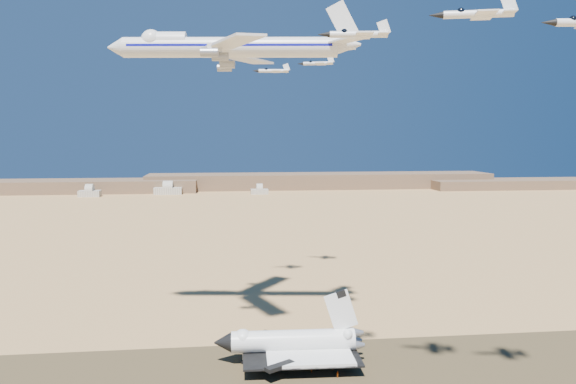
{
  "coord_description": "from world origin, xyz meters",
  "views": [
    {
      "loc": [
        -1.26,
        -140.08,
        62.81
      ],
      "look_at": [
        16.32,
        8.0,
        48.16
      ],
      "focal_mm": 35.0,
      "sensor_mm": 36.0,
      "label": 1
    }
  ],
  "objects": [
    {
      "name": "ground",
      "position": [
        0.0,
        0.0,
        0.0
      ],
      "size": [
        1200.0,
        1200.0,
        0.0
      ],
      "primitive_type": "plane",
      "color": "tan",
      "rests_on": "ground"
    },
    {
      "name": "runway",
      "position": [
        0.0,
        0.0,
        0.03
      ],
      "size": [
        600.0,
        50.0,
        0.06
      ],
      "primitive_type": "cube",
      "color": "#493D24",
      "rests_on": "ground"
    },
    {
      "name": "ridgeline",
      "position": [
        65.32,
        527.31,
        7.63
      ],
      "size": [
        960.0,
        90.0,
        18.0
      ],
      "color": "brown",
      "rests_on": "ground"
    },
    {
      "name": "hangars",
      "position": [
        -64.0,
        478.43,
        4.83
      ],
      "size": [
        200.5,
        29.5,
        30.0
      ],
      "color": "beige",
      "rests_on": "ground"
    },
    {
      "name": "shuttle",
      "position": [
        17.63,
        10.13,
        5.54
      ],
      "size": [
        41.85,
        26.45,
        20.62
      ],
      "rotation": [
        0.0,
        0.0,
        -0.04
      ],
      "color": "white",
      "rests_on": "runway"
    },
    {
      "name": "carrier_747",
      "position": [
        -0.54,
        29.41,
        89.13
      ],
      "size": [
        75.17,
        57.64,
        18.67
      ],
      "rotation": [
        0.0,
        0.0,
        -0.13
      ],
      "color": "silver"
    },
    {
      "name": "crew_a",
      "position": [
        22.12,
        2.71,
        0.99
      ],
      "size": [
        0.6,
        0.77,
        1.85
      ],
      "primitive_type": "imported",
      "rotation": [
        0.0,
        0.0,
        1.31
      ],
      "color": "#CF4D0C",
      "rests_on": "runway"
    },
    {
      "name": "crew_b",
      "position": [
        28.31,
        -1.33,
        0.94
      ],
      "size": [
        0.81,
        0.98,
        1.75
      ],
      "primitive_type": "imported",
      "rotation": [
        0.0,
        0.0,
        2.02
      ],
      "color": "#CF4D0C",
      "rests_on": "runway"
    },
    {
      "name": "crew_c",
      "position": [
        28.04,
        3.72,
        0.92
      ],
      "size": [
        0.92,
        1.13,
        1.72
      ],
      "primitive_type": "imported",
      "rotation": [
        0.0,
        0.0,
        2.05
      ],
      "color": "#CF4D0C",
      "rests_on": "runway"
    },
    {
      "name": "chase_jet_a",
      "position": [
        28.11,
        -19.09,
        84.9
      ],
      "size": [
        15.68,
        8.7,
        3.92
      ],
      "rotation": [
        0.0,
        0.0,
        -0.14
      ],
      "color": "silver"
    },
    {
      "name": "chase_jet_b",
      "position": [
        48.0,
        -34.03,
        86.52
      ],
      "size": [
        16.31,
        9.46,
        4.15
      ],
      "rotation": [
        0.0,
        0.0,
        -0.27
      ],
      "color": "silver"
    },
    {
      "name": "chase_jet_e",
      "position": [
        18.41,
        74.73,
        87.78
      ],
      "size": [
        14.28,
        7.76,
        3.56
      ],
      "rotation": [
        0.0,
        0.0,
        -0.08
      ],
      "color": "silver"
    },
    {
      "name": "chase_jet_f",
      "position": [
        38.28,
        91.22,
        92.99
      ],
      "size": [
        14.99,
        8.74,
        3.82
      ],
      "rotation": [
        0.0,
        0.0,
        -0.3
      ],
      "color": "silver"
    }
  ]
}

